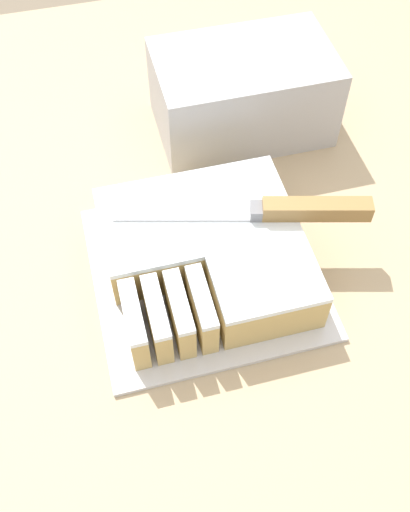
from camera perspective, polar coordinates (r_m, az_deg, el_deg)
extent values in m
plane|color=#7F705B|center=(1.61, -1.95, -18.02)|extent=(8.00, 8.00, 0.00)
cube|color=tan|center=(1.18, -2.58, -11.41)|extent=(1.40, 1.10, 0.91)
cube|color=silver|center=(0.74, 0.00, -1.52)|extent=(0.27, 0.26, 0.01)
cube|color=tan|center=(0.74, -0.86, 2.55)|extent=(0.23, 0.13, 0.06)
cube|color=white|center=(0.72, -0.89, 4.08)|extent=(0.23, 0.13, 0.01)
cube|color=tan|center=(0.69, 5.76, -3.61)|extent=(0.12, 0.09, 0.06)
cube|color=white|center=(0.67, 5.98, -2.21)|extent=(0.12, 0.09, 0.01)
cube|color=tan|center=(0.67, -6.70, -6.61)|extent=(0.02, 0.08, 0.06)
cube|color=white|center=(0.64, -6.96, -5.28)|extent=(0.02, 0.08, 0.01)
cube|color=tan|center=(0.67, -4.56, -6.16)|extent=(0.02, 0.08, 0.06)
cube|color=white|center=(0.65, -4.74, -4.81)|extent=(0.02, 0.08, 0.01)
cube|color=tan|center=(0.67, -2.43, -5.70)|extent=(0.02, 0.08, 0.06)
cube|color=white|center=(0.65, -2.52, -4.34)|extent=(0.02, 0.08, 0.01)
cube|color=tan|center=(0.68, -0.31, -5.23)|extent=(0.02, 0.08, 0.06)
cube|color=white|center=(0.65, -0.32, -3.86)|extent=(0.02, 0.08, 0.01)
cube|color=silver|center=(0.71, -1.67, 3.99)|extent=(0.17, 0.06, 0.00)
cube|color=slate|center=(0.71, 4.96, 4.29)|extent=(0.02, 0.03, 0.02)
cube|color=olive|center=(0.71, 10.61, 4.40)|extent=(0.13, 0.05, 0.02)
cube|color=#B2B2B7|center=(0.88, 3.63, 15.21)|extent=(0.24, 0.15, 0.12)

